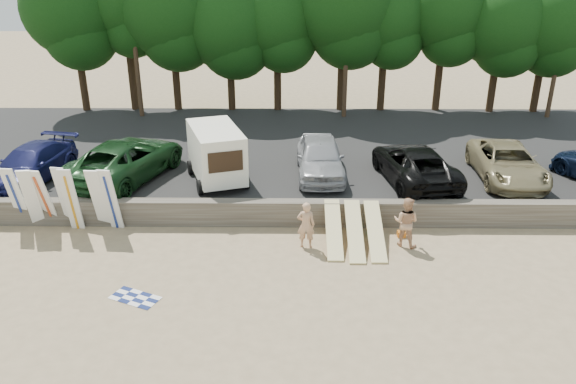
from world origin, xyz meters
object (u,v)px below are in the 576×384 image
object	(u,v)px
box_trailer	(216,152)
car_2	(320,157)
beachgoer_b	(406,222)
car_3	(414,164)
car_1	(126,159)
beachgoer_a	(306,225)
cooler	(374,230)
car_4	(507,163)
car_0	(31,164)

from	to	relation	value
box_trailer	car_2	bearing A→B (deg)	-9.71
box_trailer	car_2	size ratio (longest dim) A/B	0.83
beachgoer_b	car_3	bearing A→B (deg)	-78.05
car_1	beachgoer_a	world-z (taller)	car_1
car_3	cooler	xyz separation A→B (m)	(-2.10, -3.59, -1.30)
car_4	beachgoer_b	xyz separation A→B (m)	(-5.10, -4.67, -0.52)
car_2	beachgoer_a	distance (m)	5.28
car_2	beachgoer_a	xyz separation A→B (m)	(-0.70, -5.19, -0.67)
car_0	car_4	world-z (taller)	car_4
car_1	beachgoer_a	size ratio (longest dim) A/B	3.57
box_trailer	beachgoer_a	xyz separation A→B (m)	(3.68, -4.47, -1.14)
car_2	car_3	xyz separation A→B (m)	(3.95, -0.62, -0.07)
car_3	cooler	distance (m)	4.36
car_1	cooler	bearing A→B (deg)	177.75
cooler	car_0	bearing A→B (deg)	145.48
box_trailer	car_3	world-z (taller)	box_trailer
beachgoer_a	beachgoer_b	size ratio (longest dim) A/B	0.94
box_trailer	car_4	xyz separation A→B (m)	(12.31, 0.35, -0.57)
beachgoer_b	car_1	bearing A→B (deg)	3.66
car_4	car_1	bearing A→B (deg)	-176.99
car_2	car_4	size ratio (longest dim) A/B	0.92
car_2	beachgoer_b	bearing A→B (deg)	-61.75
car_0	car_3	distance (m)	16.20
car_2	box_trailer	bearing A→B (deg)	-171.80
car_2	car_3	distance (m)	4.00
car_1	car_3	xyz separation A→B (m)	(12.23, -0.19, -0.09)
car_1	car_4	world-z (taller)	car_1
box_trailer	car_3	xyz separation A→B (m)	(8.32, 0.10, -0.54)
cooler	beachgoer_b	bearing A→B (deg)	-60.54
car_3	cooler	bearing A→B (deg)	51.01
car_0	beachgoer_b	xyz separation A→B (m)	(15.08, -4.35, -0.51)
car_0	car_4	distance (m)	20.19
box_trailer	car_1	size ratio (longest dim) A/B	0.66
box_trailer	car_1	bearing A→B (deg)	156.77
car_1	car_2	bearing A→B (deg)	-158.83
car_0	beachgoer_a	xyz separation A→B (m)	(11.55, -4.51, -0.56)
car_2	car_3	size ratio (longest dim) A/B	0.89
car_1	beachgoer_b	distance (m)	12.04
box_trailer	car_2	world-z (taller)	box_trailer
car_1	cooler	size ratio (longest dim) A/B	16.23
beachgoer_a	box_trailer	bearing A→B (deg)	-46.58
car_3	beachgoer_a	distance (m)	6.55
car_1	car_3	size ratio (longest dim) A/B	1.12
box_trailer	cooler	size ratio (longest dim) A/B	10.64
beachgoer_a	beachgoer_b	world-z (taller)	beachgoer_b
beachgoer_b	car_0	bearing A→B (deg)	10.06
car_0	car_3	xyz separation A→B (m)	(16.20, 0.06, 0.04)
car_2	car_4	xyz separation A→B (m)	(7.93, -0.37, -0.09)
car_0	car_3	bearing A→B (deg)	10.76
cooler	car_4	bearing A→B (deg)	11.77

